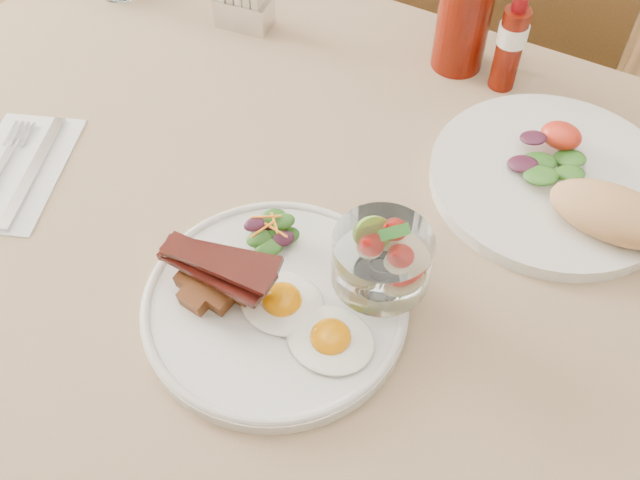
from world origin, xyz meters
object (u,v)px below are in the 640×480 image
at_px(ketchup_bottle, 467,1).
at_px(fruit_cup, 382,259).
at_px(second_plate, 567,185).
at_px(main_plate, 275,306).
at_px(table, 332,263).
at_px(chair_far, 498,67).
at_px(hot_sauce_bottle, 510,44).
at_px(sugar_caddy, 244,6).

bearing_deg(ketchup_bottle, fruit_cup, -78.48).
bearing_deg(second_plate, ketchup_bottle, 140.60).
bearing_deg(main_plate, ketchup_bottle, 89.68).
distance_m(table, chair_far, 0.68).
bearing_deg(fruit_cup, ketchup_bottle, 101.52).
relative_size(second_plate, hot_sauce_bottle, 2.20).
bearing_deg(ketchup_bottle, sugar_caddy, -167.40).
xyz_separation_m(table, hot_sauce_bottle, (0.08, 0.33, 0.16)).
distance_m(ketchup_bottle, hot_sauce_bottle, 0.08).
height_order(table, main_plate, main_plate).
bearing_deg(second_plate, sugar_caddy, 168.78).
distance_m(chair_far, second_plate, 0.60).
bearing_deg(main_plate, sugar_caddy, 126.92).
bearing_deg(sugar_caddy, fruit_cup, -49.06).
distance_m(chair_far, hot_sauce_bottle, 0.45).
xyz_separation_m(chair_far, hot_sauce_bottle, (0.08, -0.34, 0.29)).
distance_m(table, hot_sauce_bottle, 0.37).
xyz_separation_m(fruit_cup, ketchup_bottle, (-0.09, 0.42, 0.03)).
relative_size(ketchup_bottle, hot_sauce_bottle, 1.55).
bearing_deg(hot_sauce_bottle, sugar_caddy, -171.54).
distance_m(second_plate, ketchup_bottle, 0.29).
bearing_deg(chair_far, ketchup_bottle, -87.96).
distance_m(ketchup_bottle, sugar_caddy, 0.33).
xyz_separation_m(chair_far, main_plate, (0.01, -0.81, 0.24)).
distance_m(second_plate, hot_sauce_bottle, 0.22).
relative_size(second_plate, ketchup_bottle, 1.41).
distance_m(main_plate, sugar_caddy, 0.52).
relative_size(table, ketchup_bottle, 6.21).
relative_size(chair_far, sugar_caddy, 10.79).
relative_size(main_plate, fruit_cup, 2.75).
bearing_deg(chair_far, main_plate, -89.38).
bearing_deg(sugar_caddy, ketchup_bottle, 4.69).
height_order(table, ketchup_bottle, ketchup_bottle).
distance_m(main_plate, fruit_cup, 0.13).
bearing_deg(fruit_cup, main_plate, -143.63).
height_order(main_plate, sugar_caddy, sugar_caddy).
height_order(table, sugar_caddy, sugar_caddy).
bearing_deg(hot_sauce_bottle, fruit_cup, -88.15).
distance_m(chair_far, ketchup_bottle, 0.46).
relative_size(main_plate, second_plate, 0.92).
xyz_separation_m(hot_sauce_bottle, sugar_caddy, (-0.39, -0.06, -0.03)).
bearing_deg(second_plate, main_plate, -124.80).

